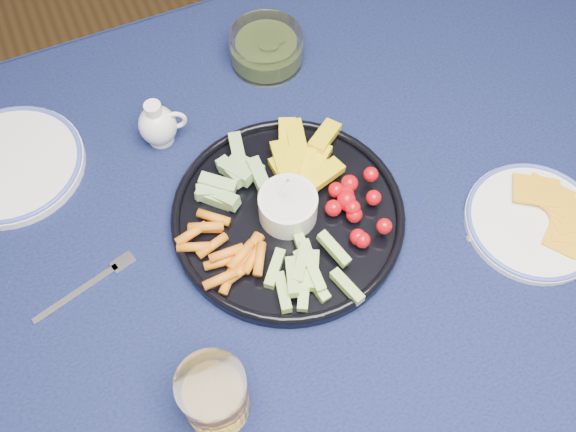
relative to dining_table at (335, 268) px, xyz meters
name	(u,v)px	position (x,y,z in m)	size (l,w,h in m)	color
dining_table	(335,268)	(0.00, 0.00, 0.00)	(1.67, 1.07, 0.75)	#482818
crudite_platter	(286,212)	(-0.05, 0.06, 0.11)	(0.33, 0.33, 0.11)	black
creamer_pitcher	(158,125)	(-0.17, 0.27, 0.12)	(0.07, 0.06, 0.08)	white
pickle_bowl	(266,49)	(0.04, 0.36, 0.11)	(0.12, 0.12, 0.06)	white
cheese_plate	(535,220)	(0.26, -0.09, 0.10)	(0.19, 0.19, 0.02)	white
juice_tumbler	(215,396)	(-0.24, -0.14, 0.13)	(0.08, 0.08, 0.10)	white
fork_left	(93,282)	(-0.33, 0.08, 0.09)	(0.15, 0.06, 0.00)	white
fork_right	(526,227)	(0.25, -0.09, 0.09)	(0.16, 0.04, 0.00)	white
side_plate_extra	(11,164)	(-0.39, 0.31, 0.10)	(0.22, 0.22, 0.02)	white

